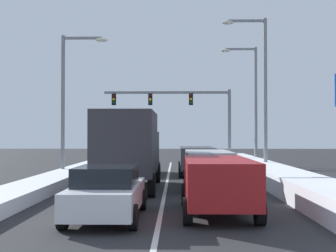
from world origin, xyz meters
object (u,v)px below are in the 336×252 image
(street_lamp_left_mid, at_px, (69,92))
(traffic_light_gantry, at_px, (185,107))
(street_lamp_right_far, at_px, (251,96))
(sedan_tan_center_lane_third, at_px, (143,162))
(street_lamp_right_near, at_px, (336,62))
(suv_charcoal_right_lane_third, at_px, (197,158))
(suv_red_right_lane_nearest, at_px, (218,181))
(box_truck_center_lane_second, at_px, (129,146))
(suv_silver_right_lane_second, at_px, (208,166))
(street_lamp_right_mid, at_px, (260,83))
(sedan_white_center_lane_nearest, at_px, (107,192))

(street_lamp_left_mid, bearing_deg, traffic_light_gantry, 60.98)
(street_lamp_left_mid, bearing_deg, street_lamp_right_far, 32.92)
(street_lamp_right_far, xyz_separation_m, street_lamp_left_mid, (-11.53, -7.46, -0.40))
(sedan_tan_center_lane_third, height_order, street_lamp_right_near, street_lamp_right_near)
(suv_charcoal_right_lane_third, distance_m, street_lamp_right_near, 13.92)
(suv_red_right_lane_nearest, bearing_deg, box_truck_center_lane_second, 118.56)
(suv_silver_right_lane_second, height_order, suv_charcoal_right_lane_third, same)
(suv_red_right_lane_nearest, height_order, traffic_light_gantry, traffic_light_gantry)
(suv_charcoal_right_lane_third, distance_m, sedan_tan_center_lane_third, 3.37)
(suv_silver_right_lane_second, bearing_deg, street_lamp_right_mid, 61.25)
(street_lamp_right_near, height_order, street_lamp_right_far, street_lamp_right_far)
(sedan_tan_center_lane_third, xyz_separation_m, street_lamp_right_near, (6.94, -13.72, 3.87))
(sedan_white_center_lane_nearest, height_order, sedan_tan_center_lane_third, same)
(suv_red_right_lane_nearest, xyz_separation_m, sedan_tan_center_lane_third, (-3.31, 13.88, -0.25))
(suv_silver_right_lane_second, relative_size, box_truck_center_lane_second, 0.68)
(street_lamp_left_mid, bearing_deg, suv_charcoal_right_lane_third, 9.85)
(street_lamp_right_near, height_order, street_lamp_right_mid, street_lamp_right_mid)
(suv_charcoal_right_lane_third, bearing_deg, traffic_light_gantry, 92.66)
(street_lamp_right_far, bearing_deg, street_lamp_right_mid, -94.83)
(suv_charcoal_right_lane_third, relative_size, street_lamp_left_mid, 0.61)
(street_lamp_right_mid, bearing_deg, sedan_white_center_lane_nearest, -116.57)
(suv_red_right_lane_nearest, xyz_separation_m, street_lamp_right_far, (4.19, 19.29, 4.22))
(sedan_tan_center_lane_third, bearing_deg, sedan_white_center_lane_nearest, -89.69)
(suv_red_right_lane_nearest, bearing_deg, street_lamp_left_mid, 121.84)
(sedan_white_center_lane_nearest, bearing_deg, street_lamp_left_mid, 107.97)
(sedan_white_center_lane_nearest, bearing_deg, street_lamp_right_far, 69.77)
(street_lamp_right_near, bearing_deg, suv_silver_right_lane_second, 118.30)
(street_lamp_right_near, xyz_separation_m, street_lamp_right_mid, (0.02, 12.75, 0.84))
(sedan_tan_center_lane_third, bearing_deg, suv_silver_right_lane_second, -64.50)
(suv_silver_right_lane_second, distance_m, suv_charcoal_right_lane_third, 6.52)
(sedan_white_center_lane_nearest, bearing_deg, sedan_tan_center_lane_third, 90.31)
(suv_silver_right_lane_second, distance_m, street_lamp_left_mid, 9.93)
(sedan_white_center_lane_nearest, distance_m, box_truck_center_lane_second, 7.07)
(traffic_light_gantry, height_order, street_lamp_right_near, street_lamp_right_near)
(street_lamp_right_near, distance_m, street_lamp_left_mid, 16.01)
(suv_red_right_lane_nearest, distance_m, sedan_tan_center_lane_third, 14.27)
(traffic_light_gantry, bearing_deg, street_lamp_right_mid, -69.33)
(traffic_light_gantry, xyz_separation_m, street_lamp_right_far, (4.74, -4.77, 0.51))
(traffic_light_gantry, relative_size, street_lamp_right_far, 1.20)
(sedan_white_center_lane_nearest, xyz_separation_m, traffic_light_gantry, (2.68, 24.91, 3.96))
(suv_red_right_lane_nearest, height_order, sedan_white_center_lane_nearest, suv_red_right_lane_nearest)
(street_lamp_right_mid, relative_size, street_lamp_right_far, 1.05)
(street_lamp_right_near, xyz_separation_m, street_lamp_left_mid, (-10.97, 11.67, 0.20))
(box_truck_center_lane_second, height_order, street_lamp_right_far, street_lamp_right_far)
(street_lamp_right_near, relative_size, street_lamp_right_far, 0.87)
(suv_charcoal_right_lane_third, distance_m, box_truck_center_lane_second, 7.75)
(sedan_white_center_lane_nearest, relative_size, sedan_tan_center_lane_third, 1.00)
(street_lamp_right_mid, relative_size, street_lamp_left_mid, 1.15)
(suv_red_right_lane_nearest, height_order, suv_silver_right_lane_second, same)
(sedan_white_center_lane_nearest, height_order, street_lamp_left_mid, street_lamp_left_mid)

